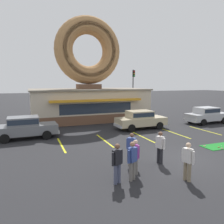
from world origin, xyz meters
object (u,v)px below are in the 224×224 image
pedestrian_hooded_kid (132,148)px  car_grey (25,127)px  car_champagne (140,119)px  pedestrian_clipboard_woman (160,146)px  pedestrian_crossing_woman (188,160)px  golf_ball (221,146)px  pedestrian_beanie_man (117,162)px  pedestrian_leather_jacket_man (132,159)px  pedestrian_blue_sweater_man (135,155)px  car_silver (207,114)px  trash_bin (147,117)px  traffic_light_pole (133,85)px

pedestrian_hooded_kid → car_grey: bearing=123.3°
car_champagne → pedestrian_clipboard_woman: bearing=-111.8°
car_champagne → pedestrian_crossing_woman: bearing=-107.7°
golf_ball → car_champagne: size_ratio=0.01×
pedestrian_beanie_man → pedestrian_leather_jacket_man: bearing=3.3°
pedestrian_blue_sweater_man → car_grey: bearing=118.8°
car_silver → trash_bin: (-5.04, 3.07, -0.37)m
car_champagne → pedestrian_blue_sweater_man: 9.68m
pedestrian_crossing_woman → pedestrian_hooded_kid: bearing=120.6°
pedestrian_hooded_kid → traffic_light_pole: size_ratio=0.28×
pedestrian_leather_jacket_man → pedestrian_hooded_kid: bearing=64.6°
car_grey → pedestrian_beanie_man: size_ratio=2.78×
pedestrian_clipboard_woman → trash_bin: pedestrian_clipboard_woman is taller
car_champagne → pedestrian_leather_jacket_man: pedestrian_leather_jacket_man is taller
car_grey → pedestrian_leather_jacket_man: 9.91m
pedestrian_beanie_man → car_champagne: bearing=56.6°
pedestrian_beanie_man → pedestrian_crossing_woman: pedestrian_beanie_man is taller
golf_ball → trash_bin: (0.20, 9.70, 0.45)m
golf_ball → car_silver: car_silver is taller
car_silver → car_champagne: same height
car_silver → car_grey: (-16.89, 0.08, 0.00)m
pedestrian_crossing_woman → trash_bin: (5.54, 12.83, -0.40)m
pedestrian_leather_jacket_man → pedestrian_beanie_man: (-0.69, -0.04, -0.00)m
car_silver → trash_bin: bearing=148.7°
car_grey → pedestrian_hooded_kid: (4.92, -7.47, 0.03)m
car_grey → traffic_light_pole: bearing=37.5°
car_grey → pedestrian_leather_jacket_man: pedestrian_leather_jacket_man is taller
pedestrian_hooded_kid → pedestrian_clipboard_woman: (1.45, -0.27, 0.00)m
pedestrian_beanie_man → trash_bin: (8.33, 12.00, -0.42)m
pedestrian_leather_jacket_man → car_grey: bearing=115.1°
car_champagne → trash_bin: 3.88m
car_champagne → trash_bin: bearing=51.4°
pedestrian_hooded_kid → traffic_light_pole: traffic_light_pole is taller
car_silver → pedestrian_crossing_woman: 14.39m
car_grey → pedestrian_crossing_woman: (6.32, -9.84, 0.03)m
golf_ball → car_silver: size_ratio=0.01×
pedestrian_hooded_kid → pedestrian_crossing_woman: bearing=-59.4°
pedestrian_blue_sweater_man → pedestrian_beanie_man: (-1.12, -0.59, 0.06)m
car_champagne → pedestrian_crossing_woman: 10.30m
pedestrian_blue_sweater_man → trash_bin: pedestrian_blue_sweater_man is taller
golf_ball → pedestrian_beanie_man: pedestrian_beanie_man is taller
pedestrian_blue_sweater_man → pedestrian_clipboard_woman: (1.73, 0.68, 0.05)m
car_grey → pedestrian_hooded_kid: size_ratio=2.82×
car_silver → pedestrian_clipboard_woman: (-10.53, -7.67, 0.03)m
pedestrian_blue_sweater_man → pedestrian_leather_jacket_man: size_ratio=0.94×
car_silver → pedestrian_leather_jacket_man: pedestrian_leather_jacket_man is taller
car_grey → pedestrian_blue_sweater_man: (4.63, -8.42, -0.02)m
pedestrian_blue_sweater_man → traffic_light_pole: (9.53, 19.28, 2.85)m
car_silver → pedestrian_crossing_woman: pedestrian_crossing_woman is taller
car_grey → pedestrian_leather_jacket_man: bearing=-64.9°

